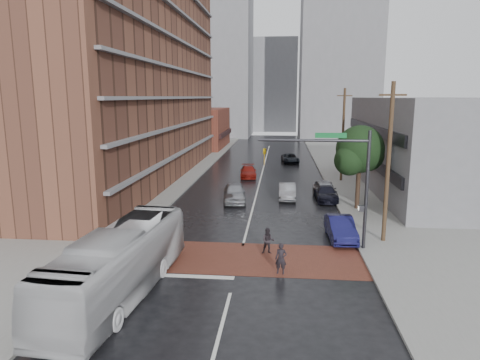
% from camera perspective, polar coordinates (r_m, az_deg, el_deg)
% --- Properties ---
extents(ground, '(160.00, 160.00, 0.00)m').
position_cam_1_polar(ground, '(24.46, -0.17, -10.79)').
color(ground, black).
rests_on(ground, ground).
extents(crosswalk, '(14.00, 5.00, 0.02)m').
position_cam_1_polar(crosswalk, '(24.91, -0.05, -10.34)').
color(crosswalk, brown).
rests_on(crosswalk, ground).
extents(sidewalk_west, '(9.00, 90.00, 0.15)m').
position_cam_1_polar(sidewalk_west, '(50.35, -10.41, 0.55)').
color(sidewalk_west, gray).
rests_on(sidewalk_west, ground).
extents(sidewalk_east, '(9.00, 90.00, 0.15)m').
position_cam_1_polar(sidewalk_east, '(49.31, 16.24, 0.06)').
color(sidewalk_east, gray).
rests_on(sidewalk_east, ground).
extents(apartment_block, '(10.00, 44.00, 28.00)m').
position_cam_1_polar(apartment_block, '(49.59, -14.22, 16.40)').
color(apartment_block, brown).
rests_on(apartment_block, ground).
extents(storefront_west, '(8.00, 16.00, 7.00)m').
position_cam_1_polar(storefront_west, '(78.11, -5.03, 6.90)').
color(storefront_west, brown).
rests_on(storefront_west, ground).
extents(building_east, '(11.00, 26.00, 9.00)m').
position_cam_1_polar(building_east, '(45.14, 23.97, 4.26)').
color(building_east, slate).
rests_on(building_east, ground).
extents(distant_tower_west, '(18.00, 16.00, 32.00)m').
position_cam_1_polar(distant_tower_west, '(102.13, -3.75, 14.91)').
color(distant_tower_west, slate).
rests_on(distant_tower_west, ground).
extents(distant_tower_east, '(16.00, 14.00, 36.00)m').
position_cam_1_polar(distant_tower_east, '(95.73, 13.09, 16.12)').
color(distant_tower_east, slate).
rests_on(distant_tower_east, ground).
extents(distant_tower_center, '(12.00, 10.00, 24.00)m').
position_cam_1_polar(distant_tower_center, '(117.64, 4.55, 12.43)').
color(distant_tower_center, slate).
rests_on(distant_tower_center, ground).
extents(street_tree, '(4.20, 4.10, 6.90)m').
position_cam_1_polar(street_tree, '(35.45, 15.70, 3.57)').
color(street_tree, '#332319').
rests_on(street_tree, ground).
extents(signal_mast, '(6.50, 0.30, 7.20)m').
position_cam_1_polar(signal_mast, '(25.72, 13.48, 0.97)').
color(signal_mast, '#2D2D33').
rests_on(signal_mast, ground).
extents(utility_pole_near, '(1.60, 0.26, 10.00)m').
position_cam_1_polar(utility_pole_near, '(27.66, 19.17, 2.21)').
color(utility_pole_near, '#473321').
rests_on(utility_pole_near, ground).
extents(utility_pole_far, '(1.60, 0.26, 10.00)m').
position_cam_1_polar(utility_pole_far, '(47.21, 13.56, 5.94)').
color(utility_pole_far, '#473321').
rests_on(utility_pole_far, ground).
extents(transit_bus, '(3.48, 11.46, 3.15)m').
position_cam_1_polar(transit_bus, '(20.79, -15.71, -10.59)').
color(transit_bus, '#BABABC').
rests_on(transit_bus, ground).
extents(pedestrian_a, '(0.66, 0.49, 1.66)m').
position_cam_1_polar(pedestrian_a, '(22.65, 5.48, -10.41)').
color(pedestrian_a, black).
rests_on(pedestrian_a, ground).
extents(pedestrian_b, '(0.79, 0.63, 1.55)m').
position_cam_1_polar(pedestrian_b, '(25.37, 3.77, -8.12)').
color(pedestrian_b, '#262125').
rests_on(pedestrian_b, ground).
extents(car_travel_a, '(2.50, 4.99, 1.63)m').
position_cam_1_polar(car_travel_a, '(37.55, -0.76, -1.69)').
color(car_travel_a, '#95979C').
rests_on(car_travel_a, ground).
extents(car_travel_b, '(1.52, 4.26, 1.40)m').
position_cam_1_polar(car_travel_b, '(38.79, 6.31, -1.52)').
color(car_travel_b, '#9D9FA5').
rests_on(car_travel_b, ground).
extents(car_travel_c, '(2.17, 4.54, 1.28)m').
position_cam_1_polar(car_travel_c, '(49.02, 1.10, 1.11)').
color(car_travel_c, maroon).
rests_on(car_travel_c, ground).
extents(suv_travel, '(2.66, 4.81, 1.28)m').
position_cam_1_polar(suv_travel, '(60.07, 6.70, 2.88)').
color(suv_travel, black).
rests_on(suv_travel, ground).
extents(car_parked_near, '(1.77, 4.55, 1.48)m').
position_cam_1_polar(car_parked_near, '(28.54, 13.26, -6.28)').
color(car_parked_near, '#141448').
rests_on(car_parked_near, ground).
extents(car_parked_mid, '(1.93, 4.53, 1.30)m').
position_cam_1_polar(car_parked_mid, '(38.84, 11.38, -1.73)').
color(car_parked_mid, black).
rests_on(car_parked_mid, ground).
extents(car_parked_far, '(2.18, 4.71, 1.56)m').
position_cam_1_polar(car_parked_far, '(39.68, 11.26, -1.26)').
color(car_parked_far, '#929599').
rests_on(car_parked_far, ground).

